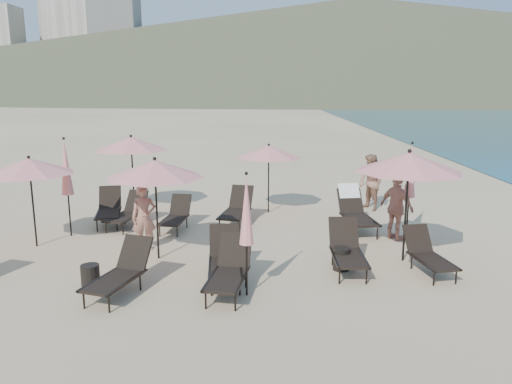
{
  "coord_description": "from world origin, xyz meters",
  "views": [
    {
      "loc": [
        -0.11,
        -9.43,
        3.86
      ],
      "look_at": [
        -0.17,
        3.5,
        1.1
      ],
      "focal_mm": 35.0,
      "sensor_mm": 36.0,
      "label": 1
    }
  ],
  "objects_px": {
    "lounger_4": "(347,249)",
    "lounger_7": "(128,212)",
    "lounger_5": "(428,254)",
    "umbrella_closed_1": "(411,171)",
    "umbrella_closed_0": "(246,211)",
    "lounger_3": "(225,258)",
    "umbrella_open_3": "(131,144)",
    "lounger_8": "(176,215)",
    "umbrella_open_4": "(269,152)",
    "umbrella_open_0": "(29,166)",
    "umbrella_open_2": "(409,162)",
    "side_table_1": "(341,259)",
    "lounger_2": "(230,269)",
    "lounger_1": "(120,271)",
    "side_table_0": "(90,276)",
    "beachgoer_b": "(371,182)",
    "umbrella_open_1": "(155,169)",
    "beachgoer_c": "(397,207)",
    "lounger_9": "(237,208)",
    "umbrella_closed_2": "(66,168)",
    "lounger_6": "(109,208)",
    "beachgoer_a": "(144,218)"
  },
  "relations": [
    {
      "from": "lounger_4",
      "to": "lounger_7",
      "type": "xyz_separation_m",
      "value": [
        -5.52,
        3.3,
        -0.03
      ]
    },
    {
      "from": "lounger_5",
      "to": "umbrella_closed_1",
      "type": "relative_size",
      "value": 0.64
    },
    {
      "from": "lounger_4",
      "to": "umbrella_closed_0",
      "type": "height_order",
      "value": "umbrella_closed_0"
    },
    {
      "from": "lounger_3",
      "to": "umbrella_open_3",
      "type": "height_order",
      "value": "umbrella_open_3"
    },
    {
      "from": "lounger_8",
      "to": "lounger_7",
      "type": "bearing_deg",
      "value": 176.86
    },
    {
      "from": "umbrella_open_4",
      "to": "umbrella_open_0",
      "type": "bearing_deg",
      "value": -149.84
    },
    {
      "from": "lounger_7",
      "to": "umbrella_open_2",
      "type": "bearing_deg",
      "value": -6.8
    },
    {
      "from": "umbrella_closed_1",
      "to": "side_table_1",
      "type": "bearing_deg",
      "value": -131.48
    },
    {
      "from": "lounger_2",
      "to": "lounger_7",
      "type": "bearing_deg",
      "value": 133.22
    },
    {
      "from": "lounger_1",
      "to": "lounger_2",
      "type": "relative_size",
      "value": 0.99
    },
    {
      "from": "umbrella_open_0",
      "to": "umbrella_open_2",
      "type": "relative_size",
      "value": 0.89
    },
    {
      "from": "lounger_3",
      "to": "lounger_8",
      "type": "height_order",
      "value": "lounger_3"
    },
    {
      "from": "side_table_0",
      "to": "lounger_1",
      "type": "bearing_deg",
      "value": -22.92
    },
    {
      "from": "umbrella_open_3",
      "to": "beachgoer_b",
      "type": "height_order",
      "value": "umbrella_open_3"
    },
    {
      "from": "lounger_1",
      "to": "umbrella_open_1",
      "type": "xyz_separation_m",
      "value": [
        0.32,
        1.98,
        1.63
      ]
    },
    {
      "from": "umbrella_open_2",
      "to": "beachgoer_c",
      "type": "height_order",
      "value": "umbrella_open_2"
    },
    {
      "from": "lounger_1",
      "to": "lounger_2",
      "type": "height_order",
      "value": "lounger_2"
    },
    {
      "from": "lounger_7",
      "to": "lounger_9",
      "type": "bearing_deg",
      "value": 19.71
    },
    {
      "from": "umbrella_open_3",
      "to": "umbrella_closed_0",
      "type": "relative_size",
      "value": 1.02
    },
    {
      "from": "umbrella_open_4",
      "to": "side_table_1",
      "type": "xyz_separation_m",
      "value": [
        1.46,
        -4.93,
        -1.66
      ]
    },
    {
      "from": "umbrella_closed_0",
      "to": "beachgoer_c",
      "type": "xyz_separation_m",
      "value": [
        3.72,
        3.49,
        -0.79
      ]
    },
    {
      "from": "lounger_3",
      "to": "beachgoer_c",
      "type": "bearing_deg",
      "value": 28.65
    },
    {
      "from": "lounger_8",
      "to": "umbrella_closed_2",
      "type": "xyz_separation_m",
      "value": [
        -2.66,
        -0.61,
        1.4
      ]
    },
    {
      "from": "umbrella_open_1",
      "to": "lounger_6",
      "type": "bearing_deg",
      "value": 123.87
    },
    {
      "from": "beachgoer_c",
      "to": "lounger_4",
      "type": "bearing_deg",
      "value": 108.0
    },
    {
      "from": "lounger_9",
      "to": "umbrella_closed_2",
      "type": "bearing_deg",
      "value": -153.14
    },
    {
      "from": "umbrella_closed_1",
      "to": "beachgoer_a",
      "type": "relative_size",
      "value": 1.58
    },
    {
      "from": "lounger_8",
      "to": "umbrella_open_4",
      "type": "xyz_separation_m",
      "value": [
        2.57,
        1.88,
        1.5
      ]
    },
    {
      "from": "lounger_5",
      "to": "beachgoer_b",
      "type": "xyz_separation_m",
      "value": [
        -0.03,
        5.41,
        0.48
      ]
    },
    {
      "from": "lounger_3",
      "to": "lounger_5",
      "type": "relative_size",
      "value": 1.09
    },
    {
      "from": "umbrella_open_4",
      "to": "side_table_0",
      "type": "relative_size",
      "value": 4.63
    },
    {
      "from": "umbrella_closed_0",
      "to": "beachgoer_a",
      "type": "relative_size",
      "value": 1.49
    },
    {
      "from": "lounger_8",
      "to": "umbrella_open_2",
      "type": "relative_size",
      "value": 0.62
    },
    {
      "from": "lounger_5",
      "to": "umbrella_open_2",
      "type": "relative_size",
      "value": 0.63
    },
    {
      "from": "lounger_8",
      "to": "umbrella_open_0",
      "type": "height_order",
      "value": "umbrella_open_0"
    },
    {
      "from": "side_table_0",
      "to": "umbrella_open_3",
      "type": "bearing_deg",
      "value": 95.96
    },
    {
      "from": "lounger_5",
      "to": "umbrella_open_2",
      "type": "xyz_separation_m",
      "value": [
        -0.3,
        0.72,
        1.83
      ]
    },
    {
      "from": "lounger_8",
      "to": "beachgoer_c",
      "type": "height_order",
      "value": "beachgoer_c"
    },
    {
      "from": "lounger_8",
      "to": "umbrella_open_2",
      "type": "xyz_separation_m",
      "value": [
        5.52,
        -2.46,
        1.83
      ]
    },
    {
      "from": "umbrella_open_2",
      "to": "umbrella_closed_0",
      "type": "height_order",
      "value": "umbrella_open_2"
    },
    {
      "from": "umbrella_open_0",
      "to": "umbrella_closed_2",
      "type": "distance_m",
      "value": 1.02
    },
    {
      "from": "lounger_5",
      "to": "umbrella_closed_0",
      "type": "height_order",
      "value": "umbrella_closed_0"
    },
    {
      "from": "lounger_9",
      "to": "side_table_1",
      "type": "height_order",
      "value": "lounger_9"
    },
    {
      "from": "lounger_8",
      "to": "umbrella_open_2",
      "type": "bearing_deg",
      "value": -16.48
    },
    {
      "from": "umbrella_closed_1",
      "to": "side_table_0",
      "type": "height_order",
      "value": "umbrella_closed_1"
    },
    {
      "from": "lounger_9",
      "to": "umbrella_closed_1",
      "type": "xyz_separation_m",
      "value": [
        4.47,
        -1.21,
        1.27
      ]
    },
    {
      "from": "lounger_6",
      "to": "lounger_7",
      "type": "xyz_separation_m",
      "value": [
        0.63,
        -0.35,
        -0.02
      ]
    },
    {
      "from": "lounger_5",
      "to": "umbrella_open_4",
      "type": "bearing_deg",
      "value": 112.99
    },
    {
      "from": "lounger_1",
      "to": "side_table_1",
      "type": "bearing_deg",
      "value": 34.35
    },
    {
      "from": "side_table_1",
      "to": "beachgoer_c",
      "type": "xyz_separation_m",
      "value": [
        1.73,
        2.15,
        0.61
      ]
    }
  ]
}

